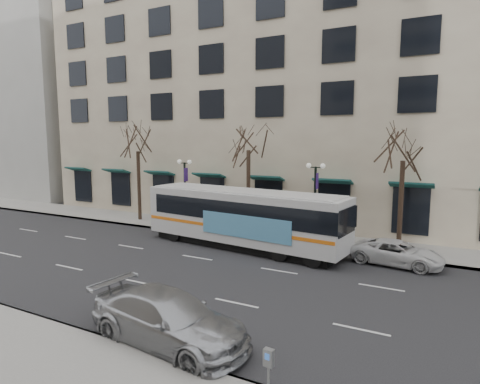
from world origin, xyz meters
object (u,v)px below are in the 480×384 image
Objects in this scene: tree_far_left at (137,139)px; pay_station at (269,361)px; tree_far_mid at (249,136)px; tree_far_right at (404,144)px; city_bus at (244,216)px; silver_car at (168,318)px; white_pickup at (397,253)px; lamp_post_left at (185,190)px; lamp_post_right at (315,199)px.

tree_far_left is 6.90× the size of pay_station.
tree_far_mid is 1.06× the size of tree_far_right.
tree_far_right is at bearing 27.52° from city_bus.
silver_car is 4.21m from pay_station.
lamp_post_left is at bearing 89.68° from white_pickup.
silver_car reaches higher than pay_station.
tree_far_left is 1.60× the size of lamp_post_right.
tree_far_left reaches higher than lamp_post_left.
tree_far_mid reaches higher than white_pickup.
tree_far_mid is 12.25m from white_pickup.
lamp_post_right is 14.56m from silver_car.
pay_station is (13.62, -15.50, -1.92)m from lamp_post_left.
tree_far_mid is 6.41m from lamp_post_right.
lamp_post_right is 1.11× the size of white_pickup.
lamp_post_left is 17.41m from silver_car.
tree_far_left is 15.48m from lamp_post_right.
silver_car is at bearing -56.42° from lamp_post_left.
tree_far_mid is at bearing 23.26° from silver_car.
lamp_post_left is 10.00m from lamp_post_right.
tree_far_right is at bearing 2.29° from lamp_post_left.
city_bus reaches higher than silver_car.
lamp_post_right is at bearing 4.57° from silver_car.
city_bus is (-8.65, -3.32, -4.46)m from tree_far_right.
tree_far_right reaches higher than city_bus.
tree_far_mid is at bearing 118.65° from city_bus.
tree_far_left is 21.71m from silver_car.
lamp_post_left reaches higher than pay_station.
tree_far_left reaches higher than silver_car.
tree_far_left is 1.77× the size of white_pickup.
pay_station is (3.62, -15.50, -1.92)m from lamp_post_right.
tree_far_right is 1.38× the size of silver_car.
lamp_post_right is at bearing 43.17° from city_bus.
lamp_post_left is at bearing -173.15° from tree_far_mid.
tree_far_left is 0.62× the size of city_bus.
city_bus is 2.87× the size of white_pickup.
lamp_post_right is at bearing -173.15° from tree_far_right.
city_bus is 2.31× the size of silver_car.
tree_far_left is 0.98× the size of tree_far_mid.
lamp_post_right reaches higher than white_pickup.
tree_far_right is 0.60× the size of city_bus.
white_pickup is (0.21, -2.60, -5.77)m from tree_far_right.
lamp_post_right is 4.66m from city_bus.
tree_far_mid reaches higher than lamp_post_right.
tree_far_mid is at bearing 0.00° from tree_far_left.
white_pickup is (15.20, -2.00, -2.29)m from lamp_post_left.
tree_far_mid is at bearing 173.17° from lamp_post_right.
pay_station is (18.63, -16.10, -5.67)m from tree_far_left.
tree_far_left is 25.27m from pay_station.
lamp_post_left is (5.01, -0.60, -3.75)m from tree_far_left.
tree_far_left is 1.43× the size of silver_car.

